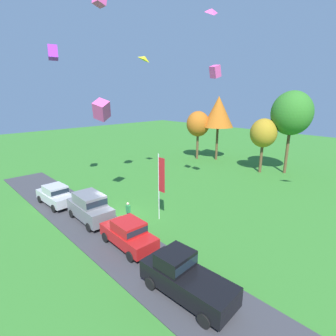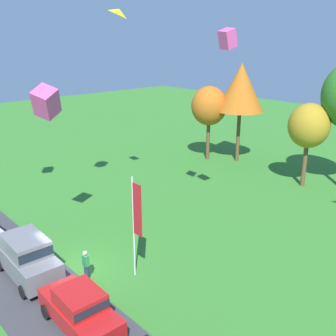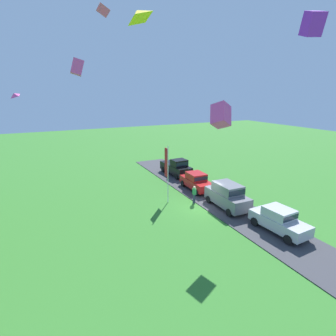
% 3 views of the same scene
% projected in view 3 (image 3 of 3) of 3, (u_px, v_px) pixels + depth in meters
% --- Properties ---
extents(ground_plane, '(120.00, 120.00, 0.00)m').
position_uv_depth(ground_plane, '(203.00, 207.00, 24.06)').
color(ground_plane, '#337528').
extents(pavement_strip, '(36.00, 4.40, 0.06)m').
position_uv_depth(pavement_strip, '(221.00, 202.00, 24.91)').
color(pavement_strip, '#38383D').
rests_on(pavement_strip, ground).
extents(car_sedan_mid_row, '(4.48, 2.13, 1.84)m').
position_uv_depth(car_sedan_mid_row, '(279.00, 219.00, 19.41)').
color(car_sedan_mid_row, '#B7B7BC').
rests_on(car_sedan_mid_row, ground).
extents(car_suv_by_flagpole, '(4.65, 2.15, 2.28)m').
position_uv_depth(car_suv_by_flagpole, '(227.00, 195.00, 23.44)').
color(car_suv_by_flagpole, slate).
rests_on(car_suv_by_flagpole, ground).
extents(car_sedan_near_entrance, '(4.44, 2.04, 1.84)m').
position_uv_depth(car_sedan_near_entrance, '(196.00, 181.00, 27.95)').
color(car_sedan_near_entrance, red).
rests_on(car_sedan_near_entrance, ground).
extents(car_pickup_far_end, '(5.10, 2.26, 2.14)m').
position_uv_depth(car_pickup_far_end, '(177.00, 167.00, 32.92)').
color(car_pickup_far_end, black).
rests_on(car_pickup_far_end, ground).
extents(person_beside_suv, '(0.36, 0.24, 1.71)m').
position_uv_depth(person_beside_suv, '(194.00, 194.00, 24.64)').
color(person_beside_suv, '#2D334C').
rests_on(person_beside_suv, ground).
extents(flag_banner, '(0.71, 0.08, 5.49)m').
position_uv_depth(flag_banner, '(167.00, 167.00, 24.30)').
color(flag_banner, silver).
rests_on(flag_banner, ground).
extents(kite_box_topmost, '(0.85, 1.07, 1.23)m').
position_uv_depth(kite_box_topmost, '(77.00, 67.00, 18.32)').
color(kite_box_topmost, '#EA4C9E').
extents(kite_box_high_left, '(1.86, 1.79, 2.05)m').
position_uv_depth(kite_box_high_left, '(221.00, 115.00, 18.31)').
color(kite_box_high_left, '#EA4C9E').
extents(kite_diamond_over_trees, '(1.27, 1.18, 0.73)m').
position_uv_depth(kite_diamond_over_trees, '(104.00, 9.00, 19.23)').
color(kite_diamond_over_trees, '#EA4C9E').
extents(kite_box_low_drifter, '(1.30, 1.15, 1.33)m').
position_uv_depth(kite_box_low_drifter, '(313.00, 24.00, 13.27)').
color(kite_box_low_drifter, purple).
extents(kite_diamond_mid_center, '(1.46, 1.46, 0.74)m').
position_uv_depth(kite_diamond_mid_center, '(137.00, 15.00, 11.83)').
color(kite_diamond_mid_center, yellow).
extents(kite_diamond_near_flag, '(1.32, 1.19, 0.59)m').
position_uv_depth(kite_diamond_near_flag, '(14.00, 95.00, 25.11)').
color(kite_diamond_near_flag, '#EA4C9E').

